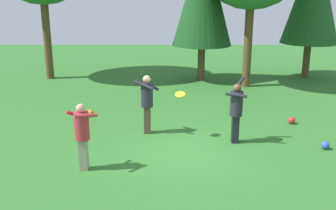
{
  "coord_description": "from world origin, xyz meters",
  "views": [
    {
      "loc": [
        -0.42,
        -9.41,
        4.06
      ],
      "look_at": [
        -0.4,
        0.7,
        1.05
      ],
      "focal_mm": 42.13,
      "sensor_mm": 36.0,
      "label": 1
    }
  ],
  "objects_px": {
    "ball_orange": "(90,113)",
    "ball_blue": "(324,145)",
    "person_bystander": "(81,131)",
    "ball_red": "(291,120)",
    "person_thrower": "(235,108)",
    "frisbee": "(179,94)",
    "person_catcher": "(146,99)"
  },
  "relations": [
    {
      "from": "person_bystander",
      "to": "ball_red",
      "type": "xyz_separation_m",
      "value": [
        5.8,
        3.21,
        -0.83
      ]
    },
    {
      "from": "person_thrower",
      "to": "frisbee",
      "type": "xyz_separation_m",
      "value": [
        -1.49,
        0.37,
        0.28
      ]
    },
    {
      "from": "person_catcher",
      "to": "ball_blue",
      "type": "height_order",
      "value": "person_catcher"
    },
    {
      "from": "ball_orange",
      "to": "ball_blue",
      "type": "xyz_separation_m",
      "value": [
        6.68,
        -2.77,
        -0.0
      ]
    },
    {
      "from": "person_thrower",
      "to": "ball_red",
      "type": "bearing_deg",
      "value": -128.74
    },
    {
      "from": "person_bystander",
      "to": "frisbee",
      "type": "bearing_deg",
      "value": -0.0
    },
    {
      "from": "person_bystander",
      "to": "ball_blue",
      "type": "distance_m",
      "value": 6.25
    },
    {
      "from": "person_bystander",
      "to": "ball_red",
      "type": "height_order",
      "value": "person_bystander"
    },
    {
      "from": "person_catcher",
      "to": "person_thrower",
      "type": "bearing_deg",
      "value": 4.6
    },
    {
      "from": "person_bystander",
      "to": "ball_red",
      "type": "bearing_deg",
      "value": -12.91
    },
    {
      "from": "ball_red",
      "to": "ball_orange",
      "type": "distance_m",
      "value": 6.45
    },
    {
      "from": "person_catcher",
      "to": "ball_red",
      "type": "relative_size",
      "value": 7.74
    },
    {
      "from": "person_catcher",
      "to": "frisbee",
      "type": "relative_size",
      "value": 5.09
    },
    {
      "from": "person_catcher",
      "to": "ball_orange",
      "type": "relative_size",
      "value": 7.77
    },
    {
      "from": "person_catcher",
      "to": "frisbee",
      "type": "distance_m",
      "value": 1.03
    },
    {
      "from": "person_catcher",
      "to": "person_bystander",
      "type": "distance_m",
      "value": 2.77
    },
    {
      "from": "person_thrower",
      "to": "frisbee",
      "type": "bearing_deg",
      "value": -0.0
    },
    {
      "from": "frisbee",
      "to": "person_bystander",
      "type": "bearing_deg",
      "value": -138.15
    },
    {
      "from": "ball_orange",
      "to": "person_bystander",
      "type": "bearing_deg",
      "value": -81.31
    },
    {
      "from": "person_thrower",
      "to": "ball_blue",
      "type": "relative_size",
      "value": 8.43
    },
    {
      "from": "ball_orange",
      "to": "ball_blue",
      "type": "height_order",
      "value": "ball_orange"
    },
    {
      "from": "frisbee",
      "to": "ball_orange",
      "type": "height_order",
      "value": "frisbee"
    },
    {
      "from": "person_thrower",
      "to": "ball_blue",
      "type": "height_order",
      "value": "person_thrower"
    },
    {
      "from": "ball_red",
      "to": "ball_orange",
      "type": "xyz_separation_m",
      "value": [
        -6.4,
        0.76,
        -0.0
      ]
    },
    {
      "from": "ball_red",
      "to": "ball_blue",
      "type": "xyz_separation_m",
      "value": [
        0.27,
        -2.01,
        -0.0
      ]
    },
    {
      "from": "ball_blue",
      "to": "ball_red",
      "type": "bearing_deg",
      "value": 97.77
    },
    {
      "from": "ball_red",
      "to": "person_catcher",
      "type": "bearing_deg",
      "value": -169.86
    },
    {
      "from": "person_bystander",
      "to": "ball_blue",
      "type": "height_order",
      "value": "person_bystander"
    },
    {
      "from": "person_thrower",
      "to": "ball_orange",
      "type": "relative_size",
      "value": 8.24
    },
    {
      "from": "ball_orange",
      "to": "ball_blue",
      "type": "bearing_deg",
      "value": -22.53
    },
    {
      "from": "frisbee",
      "to": "ball_blue",
      "type": "bearing_deg",
      "value": -12.64
    },
    {
      "from": "person_catcher",
      "to": "person_bystander",
      "type": "xyz_separation_m",
      "value": [
        -1.35,
        -2.41,
        -0.08
      ]
    }
  ]
}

